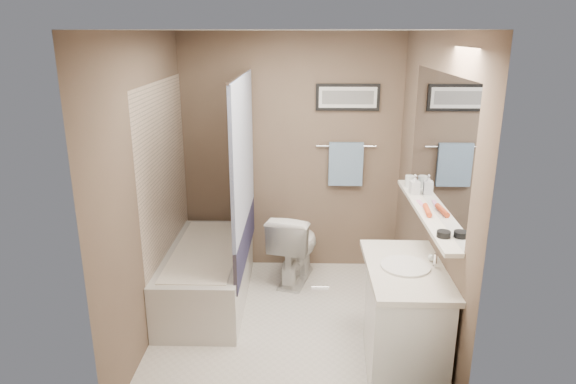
{
  "coord_description": "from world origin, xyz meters",
  "views": [
    {
      "loc": [
        0.11,
        -3.8,
        2.39
      ],
      "look_at": [
        0.0,
        0.15,
        1.15
      ],
      "focal_mm": 32.0,
      "sensor_mm": 36.0,
      "label": 1
    }
  ],
  "objects_px": {
    "soap_bottle": "(415,184)",
    "bathtub": "(208,275)",
    "candle_bowl_near": "(444,234)",
    "toilet": "(295,246)",
    "hair_brush_front": "(427,210)",
    "glass_jar": "(410,181)",
    "vanity": "(404,323)"
  },
  "relations": [
    {
      "from": "soap_bottle",
      "to": "bathtub",
      "type": "bearing_deg",
      "value": 173.43
    },
    {
      "from": "bathtub",
      "to": "candle_bowl_near",
      "type": "distance_m",
      "value": 2.29
    },
    {
      "from": "toilet",
      "to": "hair_brush_front",
      "type": "height_order",
      "value": "hair_brush_front"
    },
    {
      "from": "bathtub",
      "to": "soap_bottle",
      "type": "distance_m",
      "value": 2.03
    },
    {
      "from": "toilet",
      "to": "soap_bottle",
      "type": "relative_size",
      "value": 4.46
    },
    {
      "from": "bathtub",
      "to": "toilet",
      "type": "distance_m",
      "value": 0.92
    },
    {
      "from": "bathtub",
      "to": "glass_jar",
      "type": "distance_m",
      "value": 2.01
    },
    {
      "from": "candle_bowl_near",
      "to": "glass_jar",
      "type": "xyz_separation_m",
      "value": [
        0.0,
        1.12,
        0.03
      ]
    },
    {
      "from": "candle_bowl_near",
      "to": "soap_bottle",
      "type": "bearing_deg",
      "value": 90.0
    },
    {
      "from": "toilet",
      "to": "candle_bowl_near",
      "type": "distance_m",
      "value": 2.0
    },
    {
      "from": "vanity",
      "to": "hair_brush_front",
      "type": "relative_size",
      "value": 4.09
    },
    {
      "from": "glass_jar",
      "to": "soap_bottle",
      "type": "bearing_deg",
      "value": -90.0
    },
    {
      "from": "vanity",
      "to": "glass_jar",
      "type": "bearing_deg",
      "value": 83.08
    },
    {
      "from": "candle_bowl_near",
      "to": "hair_brush_front",
      "type": "height_order",
      "value": "hair_brush_front"
    },
    {
      "from": "candle_bowl_near",
      "to": "soap_bottle",
      "type": "distance_m",
      "value": 0.93
    },
    {
      "from": "glass_jar",
      "to": "soap_bottle",
      "type": "height_order",
      "value": "soap_bottle"
    },
    {
      "from": "toilet",
      "to": "vanity",
      "type": "xyz_separation_m",
      "value": [
        0.8,
        -1.45,
        0.04
      ]
    },
    {
      "from": "vanity",
      "to": "hair_brush_front",
      "type": "height_order",
      "value": "hair_brush_front"
    },
    {
      "from": "bathtub",
      "to": "hair_brush_front",
      "type": "height_order",
      "value": "hair_brush_front"
    },
    {
      "from": "bathtub",
      "to": "hair_brush_front",
      "type": "relative_size",
      "value": 6.82
    },
    {
      "from": "bathtub",
      "to": "hair_brush_front",
      "type": "distance_m",
      "value": 2.1
    },
    {
      "from": "bathtub",
      "to": "vanity",
      "type": "xyz_separation_m",
      "value": [
        1.6,
        -1.01,
        0.15
      ]
    },
    {
      "from": "glass_jar",
      "to": "bathtub",
      "type": "bearing_deg",
      "value": 179.7
    },
    {
      "from": "bathtub",
      "to": "soap_bottle",
      "type": "relative_size",
      "value": 9.2
    },
    {
      "from": "glass_jar",
      "to": "hair_brush_front",
      "type": "bearing_deg",
      "value": -90.0
    },
    {
      "from": "toilet",
      "to": "glass_jar",
      "type": "height_order",
      "value": "glass_jar"
    },
    {
      "from": "glass_jar",
      "to": "vanity",
      "type": "bearing_deg",
      "value": -100.45
    },
    {
      "from": "soap_bottle",
      "to": "candle_bowl_near",
      "type": "bearing_deg",
      "value": -90.0
    },
    {
      "from": "toilet",
      "to": "vanity",
      "type": "relative_size",
      "value": 0.81
    },
    {
      "from": "bathtub",
      "to": "glass_jar",
      "type": "relative_size",
      "value": 15.0
    },
    {
      "from": "hair_brush_front",
      "to": "glass_jar",
      "type": "bearing_deg",
      "value": 90.0
    },
    {
      "from": "vanity",
      "to": "candle_bowl_near",
      "type": "distance_m",
      "value": 0.77
    }
  ]
}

